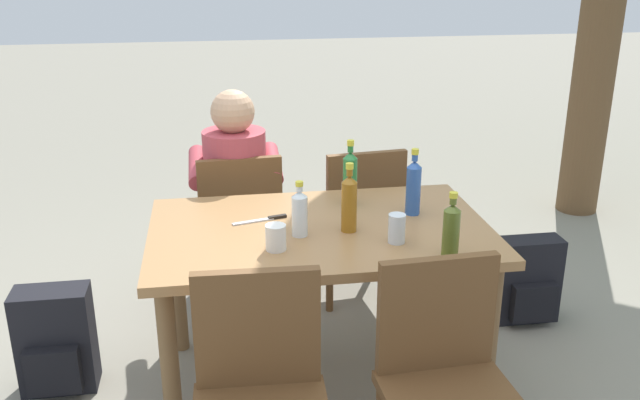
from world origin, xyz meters
TOP-DOWN VIEW (x-y plane):
  - ground_plane at (0.00, 0.00)m, footprint 24.00×24.00m
  - dining_table at (0.00, 0.00)m, footprint 1.41×0.89m
  - chair_far_left at (-0.31, 0.75)m, footprint 0.47×0.47m
  - chair_far_right at (0.33, 0.75)m, footprint 0.49×0.49m
  - chair_near_left at (-0.31, -0.75)m, footprint 0.46×0.46m
  - chair_near_right at (0.31, -0.75)m, footprint 0.46×0.46m
  - person_in_white_shirt at (-0.32, 0.85)m, footprint 0.47×0.62m
  - bottle_amber at (0.11, -0.06)m, footprint 0.06×0.06m
  - bottle_green at (0.17, 0.25)m, footprint 0.06×0.06m
  - bottle_clear at (-0.09, -0.07)m, footprint 0.06×0.06m
  - bottle_olive at (0.44, -0.36)m, footprint 0.06×0.06m
  - bottle_blue at (0.42, 0.09)m, footprint 0.06×0.06m
  - cup_glass at (0.27, -0.20)m, footprint 0.07×0.07m
  - cup_white at (-0.20, -0.20)m, footprint 0.08×0.08m
  - table_knife at (-0.22, 0.11)m, footprint 0.24×0.08m
  - backpack_by_near_side at (-1.14, 0.12)m, footprint 0.32×0.23m
  - backpack_by_far_side at (1.14, 0.36)m, footprint 0.33×0.20m

SIDE VIEW (x-z plane):
  - ground_plane at x=0.00m, z-range 0.00..0.00m
  - backpack_by_far_side at x=1.14m, z-range -0.01..0.44m
  - backpack_by_near_side at x=-1.14m, z-range -0.01..0.47m
  - chair_far_left at x=-0.31m, z-range 0.05..0.92m
  - chair_far_right at x=0.33m, z-range 0.05..0.92m
  - chair_near_left at x=-0.31m, z-range 0.05..0.92m
  - chair_near_right at x=0.31m, z-range 0.05..0.92m
  - dining_table at x=0.00m, z-range 0.27..1.02m
  - person_in_white_shirt at x=-0.32m, z-range 0.07..1.25m
  - table_knife at x=-0.22m, z-range 0.74..0.76m
  - cup_white at x=-0.20m, z-range 0.75..0.85m
  - cup_glass at x=0.27m, z-range 0.75..0.86m
  - bottle_clear at x=-0.09m, z-range 0.73..0.96m
  - bottle_olive at x=0.44m, z-range 0.73..0.98m
  - bottle_amber at x=0.11m, z-range 0.73..1.01m
  - bottle_blue at x=0.42m, z-range 0.72..1.02m
  - bottle_green at x=0.17m, z-range 0.72..1.02m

